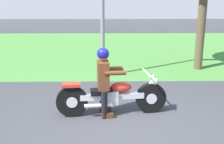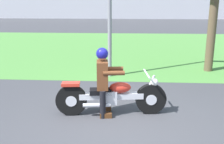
{
  "view_description": "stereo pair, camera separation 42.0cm",
  "coord_description": "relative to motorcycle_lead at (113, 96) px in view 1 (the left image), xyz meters",
  "views": [
    {
      "loc": [
        -0.22,
        -4.3,
        2.27
      ],
      "look_at": [
        -0.14,
        1.02,
        0.85
      ],
      "focal_mm": 42.61,
      "sensor_mm": 36.0,
      "label": 1
    },
    {
      "loc": [
        0.2,
        -4.29,
        2.27
      ],
      "look_at": [
        -0.14,
        1.02,
        0.85
      ],
      "focal_mm": 42.61,
      "sensor_mm": 36.0,
      "label": 2
    }
  ],
  "objects": [
    {
      "name": "grass_verge",
      "position": [
        0.14,
        8.3,
        -0.39
      ],
      "size": [
        60.0,
        12.0,
        0.01
      ],
      "primitive_type": "cube",
      "color": "#549342",
      "rests_on": "ground"
    },
    {
      "name": "ground",
      "position": [
        0.14,
        -0.81,
        -0.39
      ],
      "size": [
        120.0,
        120.0,
        0.0
      ],
      "primitive_type": "plane",
      "color": "#424247"
    },
    {
      "name": "motorcycle_lead",
      "position": [
        0.0,
        0.0,
        0.0
      ],
      "size": [
        2.26,
        0.66,
        0.87
      ],
      "rotation": [
        0.0,
        0.0,
        0.11
      ],
      "color": "black",
      "rests_on": "ground"
    },
    {
      "name": "rider_lead",
      "position": [
        -0.17,
        -0.02,
        0.43
      ],
      "size": [
        0.58,
        0.5,
        1.4
      ],
      "rotation": [
        0.0,
        0.0,
        0.11
      ],
      "color": "black",
      "rests_on": "ground"
    }
  ]
}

